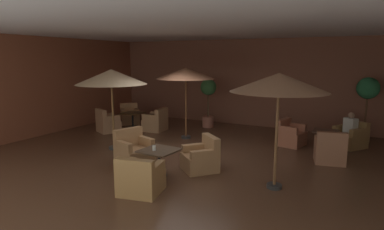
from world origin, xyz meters
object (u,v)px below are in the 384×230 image
Objects in this scene: armchair_mid_center_north at (330,151)px; armchair_front_right_south at (130,116)px; cafe_table_front_left at (159,155)px; armchair_front_right_east at (156,122)px; patio_umbrella_near_wall at (279,83)px; armchair_front_left_south at (134,152)px; armchair_front_right_north at (108,123)px; armchair_mid_center_south at (290,136)px; iced_drink_cup at (154,148)px; armchair_front_left_east at (201,158)px; cafe_table_mid_center at (326,135)px; potted_tree_mid_left at (208,96)px; patron_blue_shirt at (351,125)px; cafe_table_front_right at (133,117)px; patio_umbrella_center_beige at (111,77)px; patio_umbrella_tall_red at (186,74)px; armchair_front_left_north at (140,179)px; armchair_mid_center_east at (350,137)px; potted_tree_left_corner at (367,95)px.

armchair_front_right_south is at bearing 167.70° from armchair_mid_center_north.
armchair_front_right_east reaches higher than cafe_table_front_left.
cafe_table_front_left is at bearing -168.83° from patio_umbrella_near_wall.
armchair_front_right_north is (-3.20, 2.58, -0.01)m from armchair_front_left_south.
armchair_mid_center_south is 4.83m from iced_drink_cup.
armchair_mid_center_south is at bearing -3.68° from armchair_front_right_south.
armchair_front_right_south is (-5.18, 3.80, 0.00)m from armchair_front_left_east.
cafe_table_mid_center is 4.79m from potted_tree_mid_left.
patron_blue_shirt is at bearing -7.66° from potted_tree_mid_left.
armchair_front_left_south is at bearing -51.91° from cafe_table_front_right.
armchair_front_left_east is at bearing -34.53° from cafe_table_front_right.
patio_umbrella_center_beige is (2.03, -3.33, 1.85)m from armchair_front_right_south.
armchair_mid_center_north is at bearing 40.18° from iced_drink_cup.
armchair_front_right_south is at bearing 159.39° from armchair_front_right_east.
patio_umbrella_tall_red is (3.31, -1.15, 1.88)m from armchair_front_right_south.
armchair_front_right_north reaches higher than cafe_table_front_left.
armchair_front_right_north reaches higher than iced_drink_cup.
armchair_front_left_north is 1.26× the size of cafe_table_front_right.
armchair_mid_center_south is at bearing 66.41° from armchair_front_left_east.
cafe_table_mid_center is 3.88m from patio_umbrella_near_wall.
patio_umbrella_near_wall is (6.31, -3.35, 1.75)m from cafe_table_front_right.
armchair_mid_center_east reaches higher than cafe_table_front_right.
armchair_mid_center_north is 1.28× the size of patron_blue_shirt.
potted_tree_left_corner is at bearing 7.32° from armchair_front_right_south.
armchair_mid_center_east is at bearing 29.21° from patio_umbrella_center_beige.
armchair_front_right_south is 8.35m from patio_umbrella_near_wall.
potted_tree_left_corner is (6.96, 1.77, 1.21)m from armchair_front_right_east.
armchair_front_left_south reaches higher than iced_drink_cup.
armchair_mid_center_north is 5.00m from patio_umbrella_tall_red.
potted_tree_left_corner reaches higher than iced_drink_cup.
potted_tree_mid_left is at bearing 14.80° from armchair_front_right_south.
armchair_front_right_east is at bearing -177.33° from armchair_mid_center_south.
cafe_table_mid_center is 0.81× the size of armchair_mid_center_north.
armchair_mid_center_east is 1.58× the size of patron_blue_shirt.
patio_umbrella_near_wall reaches higher than patron_blue_shirt.
patio_umbrella_tall_red is (-1.16, 3.43, 1.68)m from cafe_table_front_left.
armchair_front_left_east is at bearing -142.70° from armchair_mid_center_north.
armchair_mid_center_north reaches higher than armchair_front_right_east.
armchair_front_left_south is 1.08m from iced_drink_cup.
cafe_table_mid_center is 1.09m from armchair_mid_center_north.
armchair_front_left_east is 3.68m from armchair_mid_center_south.
potted_tree_mid_left reaches higher than armchair_front_left_south.
potted_tree_left_corner is at bearing 60.59° from cafe_table_mid_center.
potted_tree_left_corner is (3.52, 4.92, 1.23)m from armchair_front_left_east.
armchair_mid_center_east is 0.40m from patron_blue_shirt.
armchair_front_left_south is at bearing -50.70° from armchair_front_right_south.
potted_tree_left_corner is at bearing 54.38° from armchair_front_left_east.
patio_umbrella_tall_red is at bearing -9.19° from cafe_table_front_right.
armchair_front_right_north reaches higher than cafe_table_mid_center.
cafe_table_front_left is 0.36× the size of patio_umbrella_center_beige.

